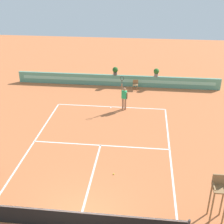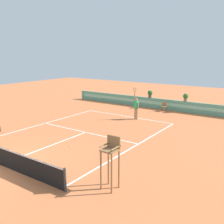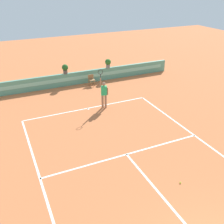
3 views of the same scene
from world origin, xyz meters
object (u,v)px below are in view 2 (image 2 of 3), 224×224
object	(u,v)px
tennis_player	(136,107)
potted_plant_right	(186,97)
ball_kid_chair	(164,106)
potted_plant_centre	(150,94)
tennis_ball_near_baseline	(70,146)
umpire_chair	(111,156)

from	to	relation	value
tennis_player	potted_plant_right	xyz separation A→B (m)	(2.42, 4.83, 0.36)
ball_kid_chair	potted_plant_centre	bearing A→B (deg)	158.25
tennis_ball_near_baseline	potted_plant_right	size ratio (longest dim) A/B	0.09
tennis_player	ball_kid_chair	bearing A→B (deg)	80.75
ball_kid_chair	potted_plant_right	xyz separation A→B (m)	(1.75, 0.73, 0.93)
ball_kid_chair	umpire_chair	bearing A→B (deg)	-74.45
potted_plant_right	potted_plant_centre	bearing A→B (deg)	180.00
umpire_chair	tennis_ball_near_baseline	xyz separation A→B (m)	(-4.60, 2.45, -1.31)
tennis_ball_near_baseline	potted_plant_right	world-z (taller)	potted_plant_right
tennis_player	tennis_ball_near_baseline	xyz separation A→B (m)	(0.08, -7.85, -1.02)
umpire_chair	tennis_ball_near_baseline	distance (m)	5.37
tennis_player	potted_plant_right	bearing A→B (deg)	63.42
umpire_chair	potted_plant_centre	distance (m)	16.21
potted_plant_right	ball_kid_chair	bearing A→B (deg)	-157.31
tennis_ball_near_baseline	potted_plant_right	bearing A→B (deg)	79.54
tennis_ball_near_baseline	potted_plant_centre	xyz separation A→B (m)	(-1.24, 12.68, 1.38)
potted_plant_centre	potted_plant_right	bearing A→B (deg)	0.00
tennis_player	potted_plant_centre	xyz separation A→B (m)	(-1.17, 4.83, 0.36)
ball_kid_chair	tennis_ball_near_baseline	distance (m)	11.97
tennis_player	potted_plant_centre	bearing A→B (deg)	103.57
ball_kid_chair	tennis_player	bearing A→B (deg)	-99.25
umpire_chair	tennis_player	xyz separation A→B (m)	(-4.67, 10.29, -0.29)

